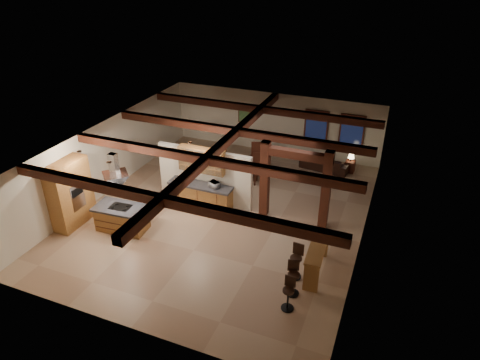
% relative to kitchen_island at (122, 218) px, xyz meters
% --- Properties ---
extents(ground, '(12.00, 12.00, 0.00)m').
position_rel_kitchen_island_xyz_m(ground, '(2.86, 2.29, -0.46)').
color(ground, tan).
rests_on(ground, ground).
extents(room_walls, '(12.00, 12.00, 12.00)m').
position_rel_kitchen_island_xyz_m(room_walls, '(2.86, 2.29, 1.32)').
color(room_walls, beige).
rests_on(room_walls, ground).
extents(ceiling_beams, '(10.00, 12.00, 0.28)m').
position_rel_kitchen_island_xyz_m(ceiling_beams, '(2.86, 2.29, 2.30)').
color(ceiling_beams, '#38190E').
rests_on(ceiling_beams, room_walls).
extents(timber_posts, '(2.50, 0.30, 2.90)m').
position_rel_kitchen_island_xyz_m(timber_posts, '(5.36, 2.79, 1.31)').
color(timber_posts, '#38190E').
rests_on(timber_posts, ground).
extents(partition_wall, '(3.80, 0.18, 2.20)m').
position_rel_kitchen_island_xyz_m(partition_wall, '(1.86, 2.79, 0.64)').
color(partition_wall, beige).
rests_on(partition_wall, ground).
extents(pantry_cabinet, '(0.67, 1.60, 2.40)m').
position_rel_kitchen_island_xyz_m(pantry_cabinet, '(-1.80, -0.31, 0.74)').
color(pantry_cabinet, olive).
rests_on(pantry_cabinet, ground).
extents(back_counter, '(2.50, 0.66, 0.94)m').
position_rel_kitchen_island_xyz_m(back_counter, '(1.86, 2.40, 0.02)').
color(back_counter, olive).
rests_on(back_counter, ground).
extents(upper_display_cabinet, '(1.80, 0.36, 0.95)m').
position_rel_kitchen_island_xyz_m(upper_display_cabinet, '(1.86, 2.60, 1.39)').
color(upper_display_cabinet, olive).
rests_on(upper_display_cabinet, partition_wall).
extents(range_hood, '(1.10, 1.10, 1.40)m').
position_rel_kitchen_island_xyz_m(range_hood, '(-0.00, 0.00, 1.33)').
color(range_hood, silver).
rests_on(range_hood, room_walls).
extents(back_windows, '(2.70, 0.07, 1.70)m').
position_rel_kitchen_island_xyz_m(back_windows, '(5.66, 8.22, 1.04)').
color(back_windows, '#38190E').
rests_on(back_windows, room_walls).
extents(framed_art, '(0.65, 0.05, 0.85)m').
position_rel_kitchen_island_xyz_m(framed_art, '(1.36, 8.22, 1.24)').
color(framed_art, '#38190E').
rests_on(framed_art, room_walls).
extents(recessed_cans, '(3.16, 2.46, 0.03)m').
position_rel_kitchen_island_xyz_m(recessed_cans, '(0.33, 0.35, 2.41)').
color(recessed_cans, silver).
rests_on(recessed_cans, room_walls).
extents(kitchen_island, '(1.89, 1.10, 0.91)m').
position_rel_kitchen_island_xyz_m(kitchen_island, '(0.00, 0.00, 0.00)').
color(kitchen_island, olive).
rests_on(kitchen_island, ground).
extents(dining_table, '(1.96, 1.35, 0.63)m').
position_rel_kitchen_island_xyz_m(dining_table, '(2.28, 5.30, -0.14)').
color(dining_table, '#3A180E').
rests_on(dining_table, ground).
extents(sofa, '(2.23, 1.13, 0.62)m').
position_rel_kitchen_island_xyz_m(sofa, '(5.59, 7.26, -0.14)').
color(sofa, black).
rests_on(sofa, ground).
extents(microwave, '(0.48, 0.41, 0.22)m').
position_rel_kitchen_island_xyz_m(microwave, '(2.44, 2.40, 0.59)').
color(microwave, '#B6B5BA').
rests_on(microwave, back_counter).
extents(bar_counter, '(0.56, 1.93, 1.00)m').
position_rel_kitchen_island_xyz_m(bar_counter, '(6.80, 0.24, 0.22)').
color(bar_counter, olive).
rests_on(bar_counter, ground).
extents(side_table, '(0.44, 0.44, 0.51)m').
position_rel_kitchen_island_xyz_m(side_table, '(6.67, 7.42, -0.20)').
color(side_table, '#38190E').
rests_on(side_table, ground).
extents(table_lamp, '(0.28, 0.28, 0.33)m').
position_rel_kitchen_island_xyz_m(table_lamp, '(6.67, 7.42, 0.29)').
color(table_lamp, black).
rests_on(table_lamp, side_table).
extents(bar_stool_a, '(0.35, 0.35, 1.02)m').
position_rel_kitchen_island_xyz_m(bar_stool_a, '(6.43, -1.50, 0.06)').
color(bar_stool_a, black).
rests_on(bar_stool_a, ground).
extents(bar_stool_b, '(0.41, 0.42, 1.09)m').
position_rel_kitchen_island_xyz_m(bar_stool_b, '(6.40, -0.89, 0.10)').
color(bar_stool_b, black).
rests_on(bar_stool_b, ground).
extents(bar_stool_c, '(0.39, 0.40, 1.13)m').
position_rel_kitchen_island_xyz_m(bar_stool_c, '(6.28, -0.18, 0.12)').
color(bar_stool_c, black).
rests_on(bar_stool_c, ground).
extents(dining_chairs, '(2.67, 2.67, 1.32)m').
position_rel_kitchen_island_xyz_m(dining_chairs, '(2.28, 5.30, 0.22)').
color(dining_chairs, '#38190E').
rests_on(dining_chairs, ground).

